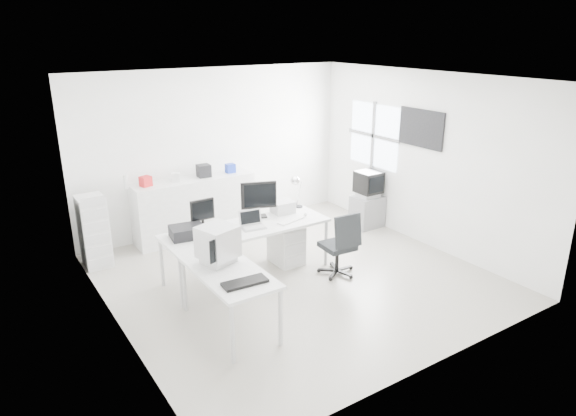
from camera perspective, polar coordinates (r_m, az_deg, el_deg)
floor at (r=7.48m, az=0.85°, el=-7.68°), size 5.00×5.00×0.01m
ceiling at (r=6.70m, az=0.97°, el=14.21°), size 5.00×5.00×0.01m
back_wall at (r=9.07m, az=-8.05°, el=6.40°), size 5.00×0.02×2.80m
left_wall at (r=6.00m, az=-19.29°, el=-1.23°), size 0.02×5.00×2.80m
right_wall at (r=8.57m, az=14.93°, el=5.18°), size 0.02×5.00×2.80m
window at (r=9.34m, az=9.49°, el=7.94°), size 0.02×1.20×1.10m
wall_picture at (r=8.51m, az=14.58°, el=8.57°), size 0.04×0.90×0.60m
main_desk at (r=7.41m, az=-4.54°, el=-4.79°), size 2.40×0.80×0.75m
side_desk at (r=6.19m, az=-6.52°, el=-10.00°), size 0.70×1.40×0.75m
drawer_pedestal at (r=7.81m, az=-0.20°, el=-4.04°), size 0.40×0.50×0.60m
inkjet_printer at (r=6.99m, az=-11.15°, el=-2.60°), size 0.48×0.40×0.16m
lcd_monitor_small at (r=7.18m, az=-9.48°, el=-0.72°), size 0.35×0.20×0.43m
lcd_monitor_large at (r=7.54m, az=-3.27°, el=0.96°), size 0.57×0.37×0.55m
laptop at (r=7.17m, az=-3.91°, el=-1.42°), size 0.38×0.39×0.22m
white_keyboard at (r=7.46m, az=0.31°, el=-1.38°), size 0.47×0.25×0.02m
white_mouse at (r=7.65m, az=1.98°, el=-0.71°), size 0.05×0.05×0.05m
laser_printer at (r=7.78m, az=-0.58°, el=0.12°), size 0.33×0.28×0.18m
desk_lamp at (r=7.98m, az=1.22°, el=1.71°), size 0.17×0.17×0.47m
crt_monitor at (r=6.12m, az=-7.80°, el=-4.01°), size 0.51×0.51×0.48m
black_keyboard at (r=5.69m, az=-4.81°, el=-8.24°), size 0.51×0.23×0.03m
office_chair at (r=7.42m, az=5.52°, el=-3.88°), size 0.60×0.60×0.97m
tv_cabinet at (r=9.36m, az=8.77°, el=-0.38°), size 0.52×0.42×0.57m
crt_tv at (r=9.20m, az=8.93°, el=2.60°), size 0.50×0.48×0.45m
sideboard at (r=8.87m, az=-10.31°, el=0.02°), size 2.07×0.52×1.03m
clutter_box_a at (r=8.43m, az=-15.54°, el=2.88°), size 0.20×0.19×0.16m
clutter_box_b at (r=8.59m, az=-12.38°, el=3.36°), size 0.18×0.17×0.14m
clutter_box_c at (r=8.76m, az=-9.35°, el=4.10°), size 0.22×0.20×0.21m
clutter_box_d at (r=8.97m, az=-6.43°, el=4.41°), size 0.16×0.14×0.15m
clutter_bottle at (r=8.38m, az=-17.58°, el=2.79°), size 0.07×0.07×0.22m
filing_cabinet at (r=8.16m, az=-20.76°, el=-2.46°), size 0.38×0.45×1.09m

